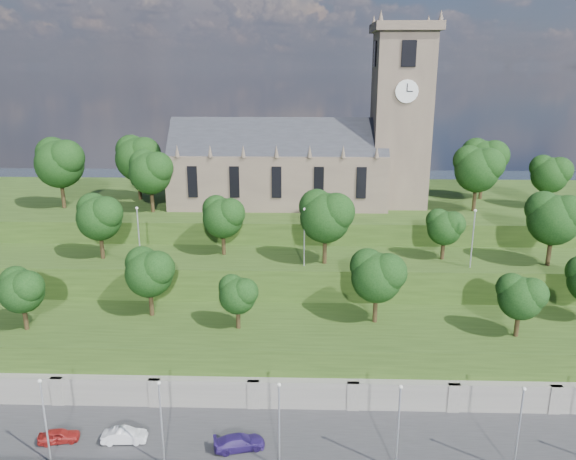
{
  "coord_description": "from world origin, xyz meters",
  "views": [
    {
      "loc": [
        -0.03,
        -38.27,
        35.2
      ],
      "look_at": [
        -2.08,
        30.0,
        15.34
      ],
      "focal_mm": 35.0,
      "sensor_mm": 36.0,
      "label": 1
    }
  ],
  "objects_px": {
    "church": "(310,155)",
    "car_middle": "(124,436)",
    "car_right": "(239,442)",
    "car_left": "(59,436)"
  },
  "relations": [
    {
      "from": "car_left",
      "to": "car_right",
      "type": "height_order",
      "value": "car_right"
    },
    {
      "from": "church",
      "to": "car_middle",
      "type": "relative_size",
      "value": 9.53
    },
    {
      "from": "car_left",
      "to": "car_middle",
      "type": "bearing_deg",
      "value": -101.04
    },
    {
      "from": "car_right",
      "to": "church",
      "type": "bearing_deg",
      "value": -23.32
    },
    {
      "from": "church",
      "to": "car_right",
      "type": "xyz_separation_m",
      "value": [
        -6.51,
        -41.19,
        -19.85
      ]
    },
    {
      "from": "car_left",
      "to": "car_middle",
      "type": "distance_m",
      "value": 6.04
    },
    {
      "from": "car_right",
      "to": "car_middle",
      "type": "bearing_deg",
      "value": 72.22
    },
    {
      "from": "church",
      "to": "car_left",
      "type": "relative_size",
      "value": 10.61
    },
    {
      "from": "car_left",
      "to": "car_middle",
      "type": "relative_size",
      "value": 0.9
    },
    {
      "from": "car_left",
      "to": "car_middle",
      "type": "xyz_separation_m",
      "value": [
        6.04,
        0.15,
        0.05
      ]
    }
  ]
}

